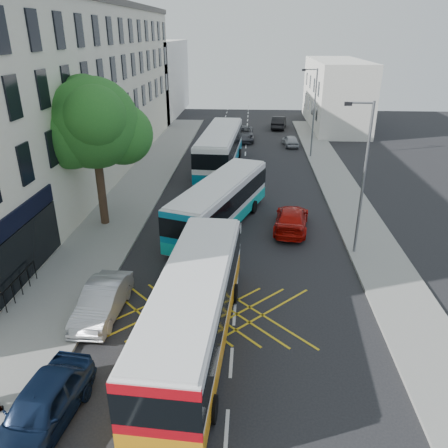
% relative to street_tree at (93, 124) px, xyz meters
% --- Properties ---
extents(ground, '(120.00, 120.00, 0.00)m').
position_rel_street_tree_xyz_m(ground, '(8.51, -14.97, -6.29)').
color(ground, black).
rests_on(ground, ground).
extents(pavement_left, '(5.00, 70.00, 0.15)m').
position_rel_street_tree_xyz_m(pavement_left, '(0.01, 0.03, -6.22)').
color(pavement_left, gray).
rests_on(pavement_left, ground).
extents(pavement_right, '(3.00, 70.00, 0.15)m').
position_rel_street_tree_xyz_m(pavement_right, '(16.01, 0.03, -6.22)').
color(pavement_right, gray).
rests_on(pavement_right, ground).
extents(terrace_main, '(8.30, 45.00, 13.50)m').
position_rel_street_tree_xyz_m(terrace_main, '(-5.49, 9.52, 0.46)').
color(terrace_main, beige).
rests_on(terrace_main, ground).
extents(terrace_far, '(8.00, 20.00, 10.00)m').
position_rel_street_tree_xyz_m(terrace_far, '(-5.49, 40.03, -1.29)').
color(terrace_far, silver).
rests_on(terrace_far, ground).
extents(building_right, '(6.00, 18.00, 8.00)m').
position_rel_street_tree_xyz_m(building_right, '(19.51, 33.03, -2.29)').
color(building_right, silver).
rests_on(building_right, ground).
extents(street_tree, '(6.30, 5.70, 8.80)m').
position_rel_street_tree_xyz_m(street_tree, '(0.00, 0.00, 0.00)').
color(street_tree, '#382619').
rests_on(street_tree, pavement_left).
extents(lamp_near, '(1.45, 0.15, 8.00)m').
position_rel_street_tree_xyz_m(lamp_near, '(14.71, -2.97, -1.68)').
color(lamp_near, slate).
rests_on(lamp_near, pavement_right).
extents(lamp_far, '(1.45, 0.15, 8.00)m').
position_rel_street_tree_xyz_m(lamp_far, '(14.71, 17.03, -1.68)').
color(lamp_far, slate).
rests_on(lamp_far, pavement_right).
extents(railings, '(0.08, 5.60, 1.14)m').
position_rel_street_tree_xyz_m(railings, '(-1.19, -9.67, -5.57)').
color(railings, black).
rests_on(railings, pavement_left).
extents(bus_near, '(3.19, 10.97, 3.05)m').
position_rel_street_tree_xyz_m(bus_near, '(7.04, -10.93, -4.69)').
color(bus_near, silver).
rests_on(bus_near, ground).
extents(bus_mid, '(5.71, 10.81, 2.97)m').
position_rel_street_tree_xyz_m(bus_mid, '(7.26, 0.22, -4.73)').
color(bus_mid, silver).
rests_on(bus_mid, ground).
extents(bus_far, '(3.53, 12.27, 3.41)m').
position_rel_street_tree_xyz_m(bus_far, '(6.36, 12.79, -4.50)').
color(bus_far, silver).
rests_on(bus_far, ground).
extents(parked_car_blue, '(2.27, 4.57, 1.50)m').
position_rel_street_tree_xyz_m(parked_car_blue, '(2.91, -15.13, -5.54)').
color(parked_car_blue, '#0C1933').
rests_on(parked_car_blue, ground).
extents(parked_car_silver, '(1.63, 4.30, 1.40)m').
position_rel_street_tree_xyz_m(parked_car_silver, '(2.91, -9.36, -5.59)').
color(parked_car_silver, '#B0B1B8').
rests_on(parked_car_silver, ground).
extents(red_hatchback, '(2.58, 5.00, 1.39)m').
position_rel_street_tree_xyz_m(red_hatchback, '(11.62, 0.04, -5.60)').
color(red_hatchback, '#B10E07').
rests_on(red_hatchback, ground).
extents(distant_car_grey, '(2.67, 5.48, 1.50)m').
position_rel_street_tree_xyz_m(distant_car_grey, '(8.03, 23.89, -5.54)').
color(distant_car_grey, '#46474E').
rests_on(distant_car_grey, ground).
extents(distant_car_silver, '(1.73, 3.56, 1.17)m').
position_rel_street_tree_xyz_m(distant_car_silver, '(13.21, 21.50, -5.71)').
color(distant_car_silver, '#ADAFB5').
rests_on(distant_car_silver, ground).
extents(distant_car_dark, '(2.17, 4.76, 1.51)m').
position_rel_street_tree_xyz_m(distant_car_dark, '(12.46, 30.72, -5.54)').
color(distant_car_dark, black).
rests_on(distant_car_dark, ground).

